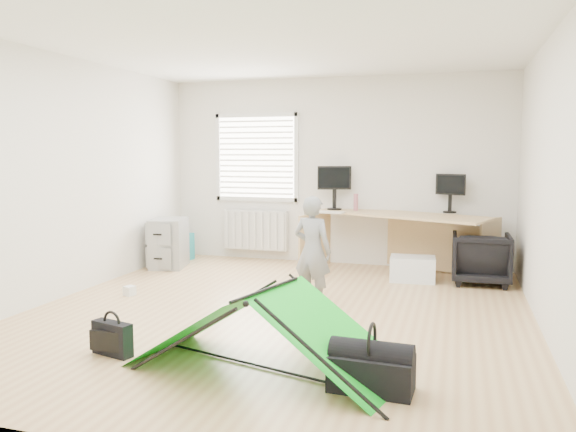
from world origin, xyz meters
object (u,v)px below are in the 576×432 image
(monitor_right, at_px, (450,199))
(person, at_px, (312,251))
(office_chair, at_px, (481,258))
(filing_cabinet, at_px, (169,243))
(thermos, at_px, (356,202))
(duffel_bag, at_px, (371,373))
(laptop_bag, at_px, (112,339))
(kite, at_px, (266,330))
(monitor_left, at_px, (334,194))
(desk, at_px, (399,243))
(storage_crate, at_px, (412,269))

(monitor_right, height_order, person, monitor_right)
(monitor_right, distance_m, office_chair, 1.02)
(filing_cabinet, xyz_separation_m, thermos, (2.53, 0.79, 0.58))
(duffel_bag, bearing_deg, laptop_bag, -179.28)
(monitor_right, height_order, duffel_bag, monitor_right)
(thermos, xyz_separation_m, office_chair, (1.68, -0.58, -0.61))
(monitor_right, bearing_deg, duffel_bag, -74.80)
(thermos, distance_m, kite, 4.04)
(monitor_right, height_order, office_chair, monitor_right)
(laptop_bag, bearing_deg, thermos, 86.90)
(monitor_left, relative_size, person, 0.41)
(duffel_bag, bearing_deg, monitor_right, 86.86)
(laptop_bag, relative_size, duffel_bag, 0.64)
(filing_cabinet, bearing_deg, kite, -64.45)
(thermos, bearing_deg, duffel_bag, -78.42)
(monitor_left, xyz_separation_m, laptop_bag, (-0.93, -4.08, -0.90))
(desk, xyz_separation_m, monitor_left, (-0.95, 0.24, 0.63))
(filing_cabinet, height_order, office_chair, filing_cabinet)
(desk, bearing_deg, thermos, -177.13)
(thermos, bearing_deg, office_chair, -19.18)
(desk, distance_m, kite, 3.82)
(office_chair, relative_size, storage_crate, 1.27)
(monitor_right, xyz_separation_m, kite, (-1.24, -4.05, -0.69))
(person, height_order, kite, person)
(person, xyz_separation_m, storage_crate, (0.93, 1.48, -0.43))
(office_chair, bearing_deg, person, 41.07)
(filing_cabinet, bearing_deg, duffel_bag, -57.92)
(person, distance_m, kite, 1.86)
(desk, height_order, storage_crate, desk)
(monitor_left, bearing_deg, filing_cabinet, -177.71)
(monitor_right, xyz_separation_m, storage_crate, (-0.42, -0.74, -0.85))
(office_chair, height_order, kite, office_chair)
(person, bearing_deg, monitor_left, -69.92)
(person, bearing_deg, thermos, -78.18)
(thermos, relative_size, person, 0.20)
(thermos, height_order, duffel_bag, thermos)
(monitor_left, height_order, office_chair, monitor_left)
(filing_cabinet, distance_m, monitor_right, 3.96)
(person, distance_m, laptop_bag, 2.28)
(laptop_bag, bearing_deg, monitor_right, 72.50)
(duffel_bag, bearing_deg, office_chair, 79.58)
(monitor_right, relative_size, kite, 0.20)
(kite, distance_m, duffel_bag, 0.84)
(filing_cabinet, bearing_deg, person, -42.26)
(desk, bearing_deg, monitor_right, 45.52)
(monitor_left, height_order, person, monitor_left)
(desk, distance_m, monitor_left, 1.16)
(monitor_left, height_order, thermos, monitor_left)
(desk, xyz_separation_m, person, (-0.71, -1.93, 0.18))
(monitor_right, relative_size, thermos, 1.71)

